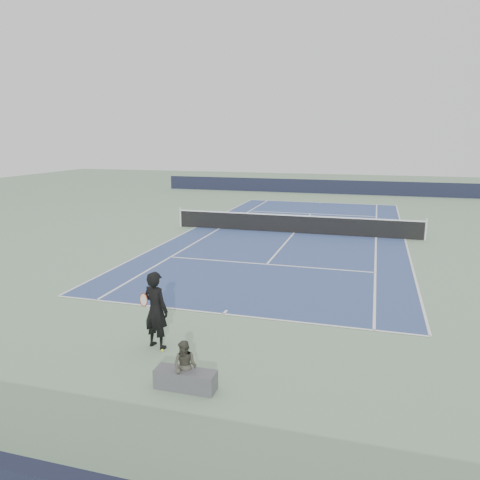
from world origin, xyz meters
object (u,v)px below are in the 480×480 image
(tennis_ball, at_px, (162,350))
(spectator_bench, at_px, (185,373))
(tennis_net, at_px, (294,224))
(tennis_player, at_px, (156,310))

(tennis_ball, bearing_deg, spectator_bench, -49.64)
(spectator_bench, bearing_deg, tennis_net, 91.85)
(tennis_player, relative_size, spectator_bench, 1.49)
(tennis_net, height_order, tennis_player, tennis_player)
(tennis_ball, bearing_deg, tennis_net, 87.43)
(tennis_net, bearing_deg, spectator_bench, -88.15)
(tennis_player, xyz_separation_m, tennis_ball, (0.23, -0.21, -0.91))
(tennis_net, relative_size, spectator_bench, 10.23)
(tennis_net, distance_m, tennis_ball, 14.54)
(tennis_net, xyz_separation_m, spectator_bench, (0.51, -15.89, -0.16))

